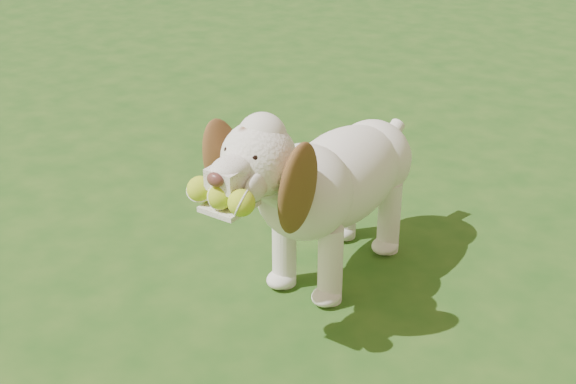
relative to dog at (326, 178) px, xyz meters
The scene contains 2 objects.
ground 0.53m from the dog, 12.53° to the right, with size 80.00×80.00×0.00m, color #1E4915.
dog is the anchor object (origin of this frame).
Camera 1 is at (1.25, -2.18, 1.72)m, focal length 50.00 mm.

